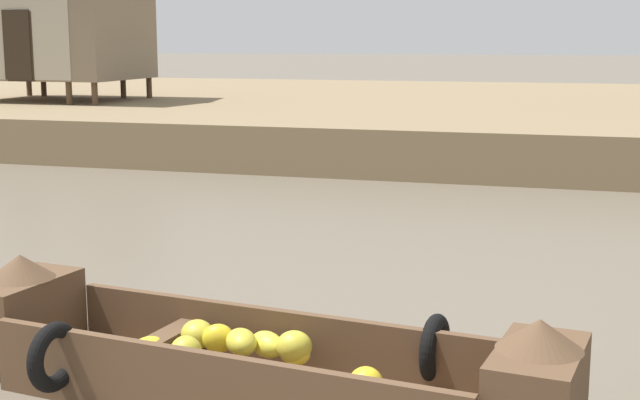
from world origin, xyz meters
The scene contains 5 objects.
ground_plane centered at (0.00, 10.00, 0.00)m, with size 300.00×300.00×0.00m, color #665B4C.
riverbank_strip centered at (0.00, 24.14, 0.49)m, with size 160.00×20.00×0.97m, color #7F6B4C.
banana_boat centered at (-0.26, 3.62, 0.32)m, with size 4.84×1.61×0.92m.
stilt_house_left centered at (-12.17, 19.69, 3.07)m, with size 3.76×3.77×4.05m.
stilt_house_mid_left centered at (-12.12, 19.79, 2.97)m, with size 5.13×3.93×3.99m.
Camera 1 is at (2.03, -2.22, 2.66)m, focal length 49.89 mm.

